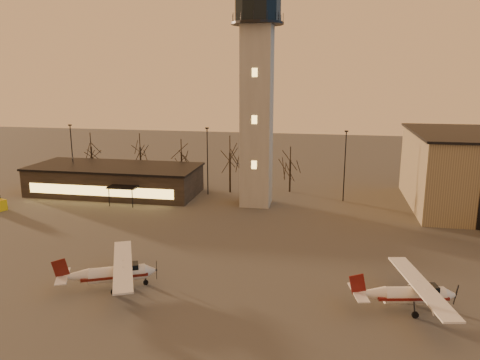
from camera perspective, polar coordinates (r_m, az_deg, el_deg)
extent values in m
plane|color=#3F3D3A|center=(38.21, -5.32, -15.10)|extent=(220.00, 220.00, 0.00)
cube|color=gray|center=(63.37, 2.05, 7.53)|extent=(4.00, 4.00, 24.00)
cylinder|color=black|center=(63.40, 2.14, 18.53)|extent=(6.80, 6.80, 0.30)
cylinder|color=black|center=(63.61, 2.16, 20.19)|extent=(6.00, 6.00, 3.40)
cube|color=black|center=(73.47, -14.97, -0.06)|extent=(25.00, 10.00, 4.00)
cube|color=black|center=(73.03, -15.07, 1.58)|extent=(25.40, 10.40, 0.30)
cube|color=#FEC559|center=(69.21, -16.74, -1.30)|extent=(22.00, 0.08, 1.40)
cube|color=black|center=(66.37, -14.11, -0.84)|extent=(4.00, 2.00, 0.20)
cylinder|color=black|center=(78.38, -19.75, 2.65)|extent=(0.16, 0.16, 10.00)
cube|color=black|center=(77.71, -20.03, 6.31)|extent=(0.50, 0.25, 0.18)
cylinder|color=black|center=(69.86, -3.98, 2.21)|extent=(0.16, 0.16, 10.00)
cube|color=black|center=(69.11, -4.05, 6.33)|extent=(0.50, 0.25, 0.18)
cylinder|color=black|center=(67.62, 12.64, 1.57)|extent=(0.16, 0.16, 10.00)
cube|color=black|center=(66.84, 12.85, 5.82)|extent=(0.50, 0.25, 0.18)
cylinder|color=black|center=(83.88, -17.58, 1.95)|extent=(0.28, 0.28, 5.74)
cylinder|color=black|center=(77.64, -7.11, 1.43)|extent=(0.28, 0.28, 5.25)
cylinder|color=black|center=(71.46, -1.22, 0.91)|extent=(0.28, 0.28, 6.16)
cylinder|color=black|center=(72.23, 6.11, 0.49)|extent=(0.28, 0.28, 4.97)
cylinder|color=black|center=(82.22, -12.00, 2.01)|extent=(0.28, 0.28, 5.60)
cylinder|color=silver|center=(39.35, 20.44, -13.00)|extent=(4.78, 2.21, 1.30)
cone|color=silver|center=(40.39, 24.11, -12.65)|extent=(1.14, 1.40, 1.24)
cone|color=silver|center=(38.22, 15.57, -13.18)|extent=(2.58, 1.57, 1.10)
cube|color=black|center=(39.53, 21.88, -12.28)|extent=(1.69, 1.34, 0.70)
cube|color=#60110D|center=(39.30, 20.16, -13.09)|extent=(5.57, 2.42, 0.22)
cube|color=silver|center=(39.21, 21.23, -11.90)|extent=(3.72, 11.09, 0.14)
cube|color=silver|center=(37.94, 14.23, -13.14)|extent=(1.56, 3.42, 0.08)
cube|color=#60110D|center=(37.61, 14.14, -12.18)|extent=(1.38, 0.36, 1.70)
cylinder|color=silver|center=(41.80, -14.74, -11.00)|extent=(4.79, 3.16, 1.32)
cone|color=silver|center=(41.81, -10.92, -10.80)|extent=(1.36, 1.53, 1.26)
cone|color=silver|center=(41.99, -19.54, -11.00)|extent=(2.68, 2.03, 1.12)
cube|color=black|center=(41.60, -13.35, -10.36)|extent=(1.83, 1.61, 0.71)
cube|color=#4E100B|center=(41.83, -15.02, -11.08)|extent=(5.55, 3.53, 0.22)
cube|color=silver|center=(41.48, -14.09, -9.97)|extent=(6.06, 10.77, 0.14)
cube|color=silver|center=(42.06, -20.81, -10.91)|extent=(2.23, 3.42, 0.08)
cube|color=#4E100B|center=(41.80, -21.03, -10.02)|extent=(1.31, 0.66, 1.72)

